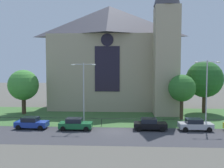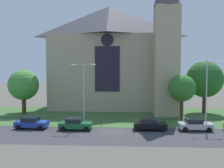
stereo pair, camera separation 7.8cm
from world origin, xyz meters
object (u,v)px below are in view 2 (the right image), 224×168
object	(u,v)px
tree_right_far	(205,79)
parked_car_silver	(195,125)
streetlamp_near	(84,86)
church_building	(113,56)
streetlamp_far	(207,86)
parked_car_green	(75,124)
parked_car_blue	(31,123)
parked_car_black	(150,124)
tree_right_near	(182,88)
tree_left_far	(23,85)

from	to	relation	value
tree_right_far	parked_car_silver	distance (m)	14.54
streetlamp_near	church_building	bearing A→B (deg)	79.13
streetlamp_far	parked_car_green	bearing A→B (deg)	-173.76
tree_right_far	parked_car_blue	distance (m)	29.60
streetlamp_near	parked_car_black	size ratio (longest dim) A/B	2.04
parked_car_silver	streetlamp_near	bearing A→B (deg)	173.75
streetlamp_far	tree_right_near	bearing A→B (deg)	111.30
tree_right_far	parked_car_silver	xyz separation A→B (m)	(-4.86, -12.70, -5.15)
streetlamp_near	parked_car_blue	xyz separation A→B (m)	(-6.73, -1.52, -4.73)
tree_left_far	parked_car_black	distance (m)	23.44
church_building	tree_left_far	world-z (taller)	church_building
tree_right_far	parked_car_green	xyz separation A→B (m)	(-20.24, -13.21, -5.15)
tree_left_far	parked_car_silver	xyz separation A→B (m)	(26.45, -10.10, -4.20)
streetlamp_near	parked_car_blue	world-z (taller)	streetlamp_near
parked_car_silver	tree_right_far	bearing A→B (deg)	68.17
church_building	tree_right_near	bearing A→B (deg)	-45.23
tree_right_near	parked_car_silver	xyz separation A→B (m)	(0.31, -6.66, -4.08)
streetlamp_far	parked_car_black	xyz separation A→B (m)	(-7.53, -1.48, -4.90)
parked_car_blue	tree_right_near	bearing A→B (deg)	20.02
church_building	tree_right_far	distance (m)	17.61
streetlamp_far	parked_car_blue	xyz separation A→B (m)	(-23.05, -1.52, -4.90)
tree_left_far	parked_car_blue	bearing A→B (deg)	-63.31
church_building	parked_car_blue	bearing A→B (deg)	-118.79
parked_car_black	streetlamp_near	bearing A→B (deg)	171.78
tree_left_far	parked_car_silver	bearing A→B (deg)	-20.90
tree_right_near	streetlamp_far	size ratio (longest dim) A/B	0.77
tree_right_near	parked_car_green	size ratio (longest dim) A/B	1.64
tree_right_near	parked_car_silver	distance (m)	7.82
church_building	parked_car_silver	size ratio (longest dim) A/B	6.15
streetlamp_far	parked_car_silver	bearing A→B (deg)	-142.11
streetlamp_near	parked_car_silver	distance (m)	15.38
tree_right_near	streetlamp_near	bearing A→B (deg)	-159.62
tree_right_far	parked_car_blue	world-z (taller)	tree_right_far
parked_car_green	streetlamp_near	bearing A→B (deg)	66.19
tree_right_far	tree_right_near	bearing A→B (deg)	-130.56
tree_left_far	streetlamp_near	bearing A→B (deg)	-36.32
parked_car_green	parked_car_black	bearing A→B (deg)	1.81
tree_left_far	parked_car_green	bearing A→B (deg)	-43.76
tree_right_near	parked_car_blue	world-z (taller)	tree_right_near
parked_car_silver	streetlamp_far	bearing A→B (deg)	36.99
streetlamp_near	parked_car_black	xyz separation A→B (m)	(8.80, -1.48, -4.73)
parked_car_blue	parked_car_black	xyz separation A→B (m)	(15.52, 0.04, 0.00)
tree_right_far	parked_car_blue	size ratio (longest dim) A/B	2.14
parked_car_blue	tree_left_far	bearing A→B (deg)	118.73
tree_right_near	streetlamp_near	size ratio (longest dim) A/B	0.80
parked_car_blue	parked_car_black	world-z (taller)	same
tree_right_far	parked_car_blue	xyz separation A→B (m)	(-26.16, -12.86, -5.15)
streetlamp_near	streetlamp_far	xyz separation A→B (m)	(16.32, -0.00, 0.17)
streetlamp_far	parked_car_blue	size ratio (longest dim) A/B	2.11
tree_left_far	streetlamp_near	size ratio (longest dim) A/B	0.87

